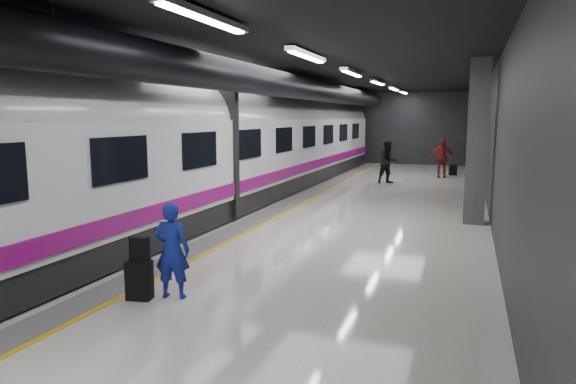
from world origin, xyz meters
The scene contains 9 objects.
ground centered at (0.00, 0.00, 0.00)m, with size 40.00×40.00×0.00m, color silver.
platform_hall centered at (-0.29, 0.96, 3.54)m, with size 10.02×40.02×4.51m.
train centered at (-3.25, 0.00, 2.07)m, with size 3.05×38.00×4.05m.
traveler_main centered at (-0.12, -5.98, 0.79)m, with size 0.58×0.38×1.59m, color #1B17AC.
suitcase_main centered at (-0.59, -6.24, 0.32)m, with size 0.39×0.25×0.64m, color black.
shoulder_bag centered at (-0.58, -6.21, 0.84)m, with size 0.29×0.16×0.39m, color black.
traveler_far_a centered at (0.98, 10.00, 0.97)m, with size 0.94×0.73×1.93m, color black.
traveler_far_b centered at (3.12, 13.16, 0.96)m, with size 1.12×0.47×1.92m, color maroon.
suitcase_far centered at (3.64, 14.35, 0.27)m, with size 0.36×0.24×0.54m, color black.
Camera 1 is at (4.33, -12.98, 2.93)m, focal length 32.00 mm.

